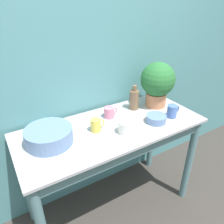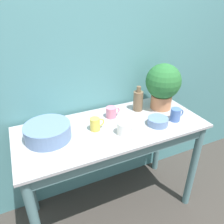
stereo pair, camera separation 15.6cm
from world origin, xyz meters
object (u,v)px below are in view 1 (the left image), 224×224
at_px(bowl_wash_large, 49,136).
at_px(mug_yellow, 96,125).
at_px(mug_white, 126,127).
at_px(bottle_tall, 134,99).
at_px(mug_blue, 172,111).
at_px(bowl_small_blue, 156,119).
at_px(mug_pink, 109,112).
at_px(potted_plant, 158,82).

distance_m(bowl_wash_large, mug_yellow, 0.33).
xyz_separation_m(bowl_wash_large, mug_white, (0.49, -0.16, -0.01)).
bearing_deg(bowl_wash_large, mug_white, -18.10).
height_order(bottle_tall, mug_blue, bottle_tall).
bearing_deg(bowl_wash_large, bowl_small_blue, -11.85).
height_order(mug_white, mug_yellow, mug_yellow).
distance_m(bottle_tall, mug_pink, 0.25).
distance_m(potted_plant, bowl_wash_large, 0.97).
height_order(mug_blue, bowl_small_blue, mug_blue).
distance_m(bottle_tall, mug_yellow, 0.45).
height_order(potted_plant, bottle_tall, potted_plant).
distance_m(bowl_wash_large, mug_pink, 0.51).
bearing_deg(potted_plant, mug_blue, -96.10).
height_order(bowl_wash_large, mug_white, bowl_wash_large).
xyz_separation_m(mug_yellow, mug_pink, (0.18, 0.12, -0.00)).
xyz_separation_m(potted_plant, mug_white, (-0.46, -0.22, -0.17)).
bearing_deg(bowl_wash_large, bottle_tall, 7.79).
distance_m(potted_plant, mug_yellow, 0.66).
distance_m(potted_plant, mug_white, 0.54).
relative_size(mug_yellow, bowl_small_blue, 0.71).
height_order(bottle_tall, mug_white, bottle_tall).
bearing_deg(mug_blue, mug_yellow, 167.54).
relative_size(bowl_wash_large, bowl_small_blue, 2.02).
bearing_deg(mug_yellow, bowl_small_blue, -16.16).
relative_size(bowl_wash_large, mug_blue, 2.67).
xyz_separation_m(bottle_tall, mug_yellow, (-0.43, -0.14, -0.04)).
bearing_deg(bowl_wash_large, mug_blue, -10.13).
bearing_deg(mug_white, mug_blue, -0.77).
bearing_deg(mug_pink, potted_plant, -3.76).
bearing_deg(mug_blue, bowl_small_blue, 178.40).
distance_m(potted_plant, bottle_tall, 0.24).
xyz_separation_m(potted_plant, bowl_wash_large, (-0.96, -0.06, -0.16)).
bearing_deg(bowl_wash_large, mug_yellow, -5.75).
xyz_separation_m(bowl_wash_large, bowl_small_blue, (0.77, -0.16, -0.02)).
bearing_deg(mug_yellow, mug_pink, 33.42).
bearing_deg(bowl_small_blue, mug_blue, -1.60).
bearing_deg(mug_white, mug_yellow, 142.19).
xyz_separation_m(potted_plant, mug_yellow, (-0.63, -0.09, -0.17)).
xyz_separation_m(mug_white, mug_yellow, (-0.16, 0.13, 0.00)).
relative_size(bottle_tall, mug_blue, 1.84).
bearing_deg(mug_white, potted_plant, 25.06).
bearing_deg(potted_plant, bottle_tall, 166.67).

